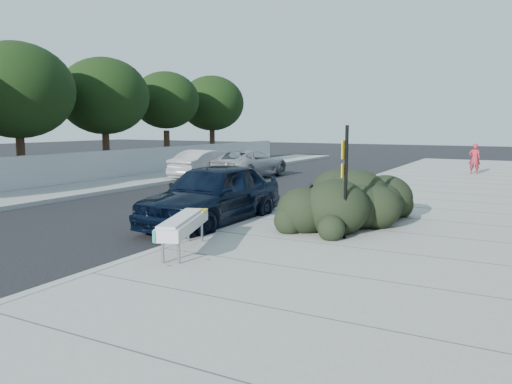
# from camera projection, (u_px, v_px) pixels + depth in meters

# --- Properties ---
(ground) EXTENTS (120.00, 120.00, 0.00)m
(ground) POSITION_uv_depth(u_px,v_px,m) (212.00, 237.00, 12.37)
(ground) COLOR black
(ground) RESTS_ON ground
(sidewalk_near) EXTENTS (11.20, 50.00, 0.15)m
(sidewalk_near) POSITION_uv_depth(u_px,v_px,m) (476.00, 220.00, 14.08)
(sidewalk_near) COLOR gray
(sidewalk_near) RESTS_ON ground
(sidewalk_far) EXTENTS (3.00, 50.00, 0.15)m
(sidewalk_far) POSITION_uv_depth(u_px,v_px,m) (90.00, 188.00, 21.20)
(sidewalk_far) COLOR gray
(sidewalk_far) RESTS_ON ground
(curb_near) EXTENTS (0.22, 50.00, 0.17)m
(curb_near) POSITION_uv_depth(u_px,v_px,m) (295.00, 205.00, 16.72)
(curb_near) COLOR #9E9E99
(curb_near) RESTS_ON ground
(curb_far) EXTENTS (0.22, 50.00, 0.17)m
(curb_far) POSITION_uv_depth(u_px,v_px,m) (117.00, 190.00, 20.49)
(curb_far) COLOR #9E9E99
(curb_far) RESTS_ON ground
(far_wall) EXTENTS (0.30, 40.00, 1.50)m
(far_wall) POSITION_uv_depth(u_px,v_px,m) (62.00, 170.00, 21.91)
(far_wall) COLOR #9E9E99
(far_wall) RESTS_ON ground
(tree_far_c) EXTENTS (4.80, 4.80, 6.24)m
(tree_far_c) POSITION_uv_depth(u_px,v_px,m) (17.00, 90.00, 21.18)
(tree_far_c) COLOR #332114
(tree_far_c) RESTS_ON ground
(tree_far_d) EXTENTS (4.60, 4.60, 6.16)m
(tree_far_d) POSITION_uv_depth(u_px,v_px,m) (104.00, 96.00, 25.54)
(tree_far_d) COLOR #332114
(tree_far_d) RESTS_ON ground
(tree_far_e) EXTENTS (4.00, 4.00, 5.90)m
(tree_far_e) POSITION_uv_depth(u_px,v_px,m) (166.00, 100.00, 29.90)
(tree_far_e) COLOR #332114
(tree_far_e) RESTS_ON ground
(tree_far_f) EXTENTS (4.40, 4.40, 6.07)m
(tree_far_f) POSITION_uv_depth(u_px,v_px,m) (212.00, 103.00, 34.26)
(tree_far_f) COLOR #332114
(tree_far_f) RESTS_ON ground
(bench) EXTENTS (1.28, 2.40, 0.71)m
(bench) POSITION_uv_depth(u_px,v_px,m) (184.00, 225.00, 10.25)
(bench) COLOR gray
(bench) RESTS_ON sidewalk_near
(bike_rack) EXTENTS (0.28, 0.63, 0.97)m
(bike_rack) POSITION_uv_depth(u_px,v_px,m) (310.00, 198.00, 13.77)
(bike_rack) COLOR black
(bike_rack) RESTS_ON sidewalk_near
(sign_post) EXTENTS (0.10, 0.30, 2.60)m
(sign_post) POSITION_uv_depth(u_px,v_px,m) (345.00, 175.00, 11.31)
(sign_post) COLOR black
(sign_post) RESTS_ON sidewalk_near
(hedge) EXTENTS (2.89, 4.55, 1.58)m
(hedge) POSITION_uv_depth(u_px,v_px,m) (350.00, 194.00, 13.15)
(hedge) COLOR black
(hedge) RESTS_ON sidewalk_near
(sedan_navy) EXTENTS (2.08, 5.06, 1.72)m
(sedan_navy) POSITION_uv_depth(u_px,v_px,m) (213.00, 194.00, 13.71)
(sedan_navy) COLOR black
(sedan_navy) RESTS_ON ground
(wagon_silver) EXTENTS (1.98, 4.64, 1.49)m
(wagon_silver) POSITION_uv_depth(u_px,v_px,m) (208.00, 164.00, 25.40)
(wagon_silver) COLOR #9C9DA1
(wagon_silver) RESTS_ON ground
(suv_silver) EXTENTS (2.58, 5.30, 1.45)m
(suv_silver) POSITION_uv_depth(u_px,v_px,m) (249.00, 164.00, 26.07)
(suv_silver) COLOR #999B9E
(suv_silver) RESTS_ON ground
(pedestrian) EXTENTS (0.60, 0.40, 1.61)m
(pedestrian) POSITION_uv_depth(u_px,v_px,m) (475.00, 159.00, 26.44)
(pedestrian) COLOR #A02331
(pedestrian) RESTS_ON sidewalk_near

